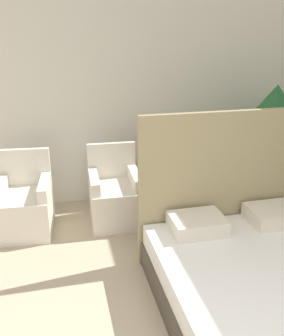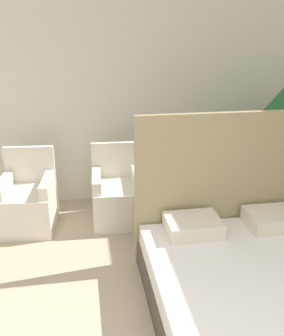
# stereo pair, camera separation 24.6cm
# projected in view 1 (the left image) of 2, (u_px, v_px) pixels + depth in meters

# --- Properties ---
(wall_back) EXTENTS (10.00, 0.06, 2.90)m
(wall_back) POSITION_uv_depth(u_px,v_px,m) (92.00, 89.00, 4.53)
(wall_back) COLOR silver
(wall_back) RESTS_ON ground_plane
(bed) EXTENTS (1.73, 2.04, 1.46)m
(bed) POSITION_uv_depth(u_px,v_px,m) (271.00, 284.00, 2.93)
(bed) COLOR #4C4238
(bed) RESTS_ON ground_plane
(armchair_near_window_left) EXTENTS (0.62, 0.68, 0.88)m
(armchair_near_window_left) POSITION_uv_depth(u_px,v_px,m) (25.00, 207.00, 4.15)
(armchair_near_window_left) COLOR silver
(armchair_near_window_left) RESTS_ON ground_plane
(armchair_near_window_right) EXTENTS (0.59, 0.66, 0.88)m
(armchair_near_window_right) POSITION_uv_depth(u_px,v_px,m) (115.00, 198.00, 4.36)
(armchair_near_window_right) COLOR silver
(armchair_near_window_right) RESTS_ON ground_plane
(potted_palm) EXTENTS (1.17, 1.17, 1.55)m
(potted_palm) POSITION_uv_depth(u_px,v_px,m) (273.00, 123.00, 4.40)
(potted_palm) COLOR beige
(potted_palm) RESTS_ON ground_plane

